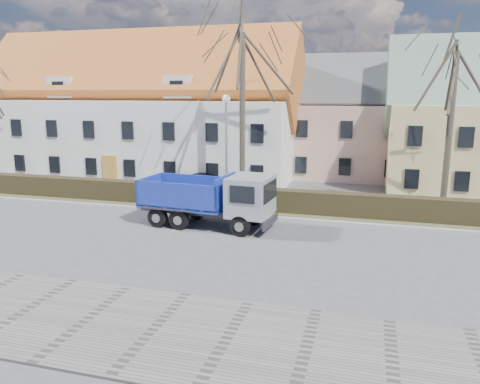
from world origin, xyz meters
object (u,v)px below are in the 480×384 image
(streetlight, at_px, (226,150))
(cart_frame, at_px, (153,204))
(parked_car_a, at_px, (208,181))
(dump_truck, at_px, (203,199))

(streetlight, distance_m, cart_frame, 5.44)
(parked_car_a, bearing_deg, dump_truck, -150.75)
(cart_frame, distance_m, parked_car_a, 6.32)
(cart_frame, bearing_deg, streetlight, 33.49)
(streetlight, height_order, cart_frame, streetlight)
(streetlight, relative_size, parked_car_a, 1.72)
(streetlight, relative_size, cart_frame, 8.69)
(streetlight, bearing_deg, dump_truck, -88.05)
(streetlight, bearing_deg, cart_frame, -146.51)
(dump_truck, height_order, parked_car_a, dump_truck)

